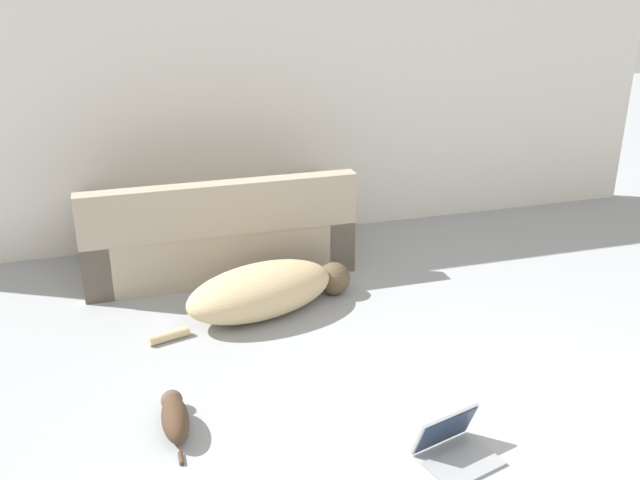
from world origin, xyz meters
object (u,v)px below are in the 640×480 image
dog (265,290)px  cat (175,416)px  laptop_open (453,443)px  couch (217,236)px

dog → cat: (-0.73, -1.12, -0.09)m
laptop_open → dog: bearing=92.6°
laptop_open → cat: bearing=139.5°
couch → cat: size_ratio=3.76×
couch → laptop_open: 2.70m
dog → laptop_open: 1.81m
cat → laptop_open: size_ratio=1.26×
dog → couch: bearing=86.7°
couch → laptop_open: size_ratio=4.73×
dog → laptop_open: dog is taller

